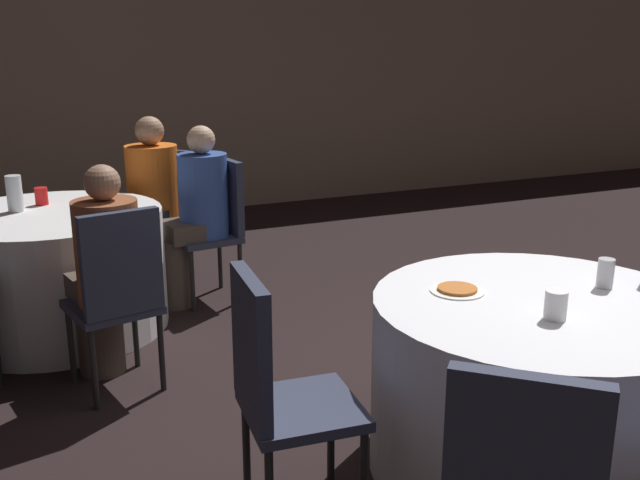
{
  "coord_description": "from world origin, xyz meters",
  "views": [
    {
      "loc": [
        -2.09,
        -2.1,
        1.69
      ],
      "look_at": [
        -0.81,
        0.74,
        0.83
      ],
      "focal_mm": 40.0,
      "sensor_mm": 36.0,
      "label": 1
    }
  ],
  "objects": [
    {
      "name": "ground_plane",
      "position": [
        0.0,
        0.0,
        0.0
      ],
      "size": [
        16.0,
        16.0,
        0.0
      ],
      "primitive_type": "plane",
      "color": "black"
    },
    {
      "name": "wall_back",
      "position": [
        0.0,
        5.07,
        1.4
      ],
      "size": [
        16.0,
        0.06,
        2.8
      ],
      "color": "gray",
      "rests_on": "ground_plane"
    },
    {
      "name": "table_near",
      "position": [
        -0.24,
        -0.1,
        0.36
      ],
      "size": [
        1.31,
        1.31,
        0.73
      ],
      "color": "silver",
      "rests_on": "ground_plane"
    },
    {
      "name": "table_far",
      "position": [
        -1.86,
        2.28,
        0.36
      ],
      "size": [
        1.3,
        1.3,
        0.73
      ],
      "color": "white",
      "rests_on": "ground_plane"
    },
    {
      "name": "chair_near_west",
      "position": [
        -1.31,
        0.01,
        0.56
      ],
      "size": [
        0.44,
        0.44,
        0.95
      ],
      "rotation": [
        0.0,
        0.0,
        -1.67
      ],
      "color": "#2D3347",
      "rests_on": "ground_plane"
    },
    {
      "name": "chair_far_northeast",
      "position": [
        -1.05,
        2.97,
        0.56
      ],
      "size": [
        0.56,
        0.56,
        0.95
      ],
      "rotation": [
        0.0,
        0.0,
        -4.01
      ],
      "color": "#2D3347",
      "rests_on": "ground_plane"
    },
    {
      "name": "chair_far_south",
      "position": [
        -1.64,
        1.23,
        0.56
      ],
      "size": [
        0.47,
        0.47,
        0.95
      ],
      "rotation": [
        0.0,
        0.0,
        0.2
      ],
      "color": "#2D3347",
      "rests_on": "ground_plane"
    },
    {
      "name": "chair_far_east",
      "position": [
        -0.8,
        2.4,
        0.56
      ],
      "size": [
        0.45,
        0.44,
        0.95
      ],
      "rotation": [
        0.0,
        0.0,
        -4.59
      ],
      "color": "#2D3347",
      "rests_on": "ground_plane"
    },
    {
      "name": "person_orange_shirt",
      "position": [
        -1.17,
        2.87,
        0.62
      ],
      "size": [
        0.5,
        0.49,
        1.2
      ],
      "rotation": [
        0.0,
        0.0,
        -4.01
      ],
      "color": "black",
      "rests_on": "ground_plane"
    },
    {
      "name": "person_blue_shirt",
      "position": [
        -0.97,
        2.38,
        0.59
      ],
      "size": [
        0.5,
        0.35,
        1.18
      ],
      "rotation": [
        0.0,
        0.0,
        -4.59
      ],
      "color": "#4C4238",
      "rests_on": "ground_plane"
    },
    {
      "name": "person_floral_shirt",
      "position": [
        -1.68,
        1.4,
        0.57
      ],
      "size": [
        0.35,
        0.49,
        1.14
      ],
      "rotation": [
        0.0,
        0.0,
        0.2
      ],
      "color": "#4C4238",
      "rests_on": "ground_plane"
    },
    {
      "name": "pizza_plate_near",
      "position": [
        -0.47,
        0.13,
        0.73
      ],
      "size": [
        0.22,
        0.22,
        0.02
      ],
      "color": "white",
      "rests_on": "table_near"
    },
    {
      "name": "soda_can_silver",
      "position": [
        0.1,
        -0.08,
        0.79
      ],
      "size": [
        0.07,
        0.07,
        0.12
      ],
      "color": "silver",
      "rests_on": "table_near"
    },
    {
      "name": "cup_near",
      "position": [
        -0.33,
        -0.26,
        0.78
      ],
      "size": [
        0.08,
        0.08,
        0.11
      ],
      "color": "white",
      "rests_on": "table_near"
    },
    {
      "name": "bottle_far",
      "position": [
        -2.03,
        2.38,
        0.83
      ],
      "size": [
        0.09,
        0.09,
        0.22
      ],
      "color": "silver",
      "rests_on": "table_far"
    },
    {
      "name": "cup_far",
      "position": [
        -1.88,
        2.52,
        0.78
      ],
      "size": [
        0.08,
        0.08,
        0.11
      ],
      "color": "red",
      "rests_on": "table_far"
    }
  ]
}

